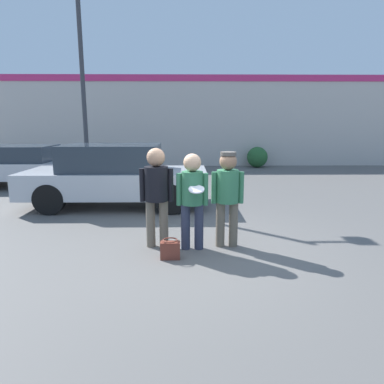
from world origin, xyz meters
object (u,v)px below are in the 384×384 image
object	(u,v)px
handbag	(170,250)
parked_car_near	(115,175)
shrub	(257,157)
person_right	(228,191)
person_left	(157,189)
person_middle_with_frisbee	(192,194)
parked_car_far	(21,165)
street_lamp	(90,66)

from	to	relation	value
handbag	parked_car_near	bearing A→B (deg)	113.66
shrub	handbag	bearing A→B (deg)	-107.85
person_right	person_left	bearing A→B (deg)	-179.77
person_middle_with_frisbee	person_right	distance (m)	0.60
person_left	parked_car_near	world-z (taller)	person_left
parked_car_far	handbag	world-z (taller)	parked_car_far
person_middle_with_frisbee	person_right	world-z (taller)	person_right
person_left	parked_car_near	xyz separation A→B (m)	(-1.28, 2.93, -0.22)
shrub	person_right	bearing A→B (deg)	-104.08
person_middle_with_frisbee	parked_car_near	world-z (taller)	person_middle_with_frisbee
parked_car_near	handbag	xyz separation A→B (m)	(1.52, -3.48, -0.63)
parked_car_far	person_right	bearing A→B (deg)	-43.21
shrub	handbag	world-z (taller)	shrub
parked_car_near	street_lamp	world-z (taller)	street_lamp
parked_car_near	street_lamp	bearing A→B (deg)	124.13
person_middle_with_frisbee	handbag	bearing A→B (deg)	-128.83
person_middle_with_frisbee	parked_car_near	distance (m)	3.58
person_left	street_lamp	xyz separation A→B (m)	(-2.06, 4.07, 2.55)
person_right	handbag	distance (m)	1.35
shrub	street_lamp	bearing A→B (deg)	-132.17
street_lamp	handbag	world-z (taller)	street_lamp
person_right	parked_car_far	bearing A→B (deg)	136.79
handbag	street_lamp	bearing A→B (deg)	116.45
person_left	parked_car_far	size ratio (longest dim) A/B	0.39
person_right	handbag	world-z (taller)	person_right
person_left	person_right	bearing A→B (deg)	0.23
person_left	person_middle_with_frisbee	bearing A→B (deg)	-11.30
parked_car_far	shrub	world-z (taller)	parked_car_far
handbag	parked_car_far	bearing A→B (deg)	129.49
parked_car_far	person_left	bearing A→B (deg)	-49.29
person_middle_with_frisbee	person_left	bearing A→B (deg)	168.70
person_left	parked_car_far	bearing A→B (deg)	130.71
person_middle_with_frisbee	handbag	distance (m)	0.95
person_right	street_lamp	distance (m)	5.80
shrub	person_left	bearing A→B (deg)	-109.87
person_middle_with_frisbee	parked_car_far	distance (m)	8.08
person_middle_with_frisbee	handbag	world-z (taller)	person_middle_with_frisbee
person_right	shrub	xyz separation A→B (m)	(2.65, 10.55, -0.47)
parked_car_far	street_lamp	bearing A→B (deg)	-30.15
person_middle_with_frisbee	parked_car_near	size ratio (longest dim) A/B	0.36
person_right	person_middle_with_frisbee	bearing A→B (deg)	-168.24
parked_car_far	person_middle_with_frisbee	bearing A→B (deg)	-46.68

